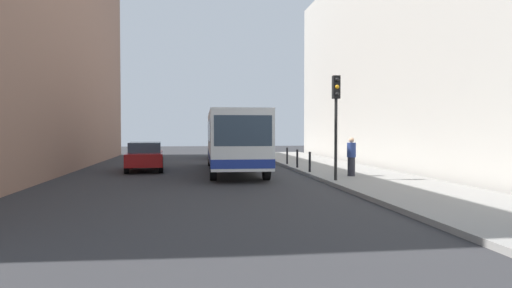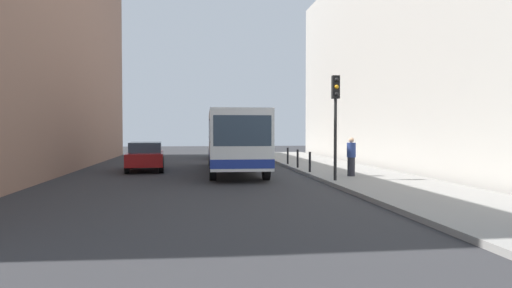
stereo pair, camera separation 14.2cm
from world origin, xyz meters
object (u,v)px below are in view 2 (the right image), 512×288
bollard_near (310,162)px  bollard_mid (298,159)px  bollard_far (288,156)px  pedestrian_near_signal (351,157)px  bus (234,138)px  car_beside_bus (146,156)px  car_behind_bus (225,148)px  traffic_light (336,107)px

bollard_near → bollard_mid: same height
bollard_far → pedestrian_near_signal: size_ratio=0.57×
bus → car_beside_bus: bus is taller
car_beside_bus → car_behind_bus: bearing=-119.8°
car_behind_bus → bollard_mid: size_ratio=4.65×
bus → car_behind_bus: 10.92m
bus → pedestrian_near_signal: size_ratio=6.70×
car_beside_bus → bollard_near: car_beside_bus is taller
traffic_light → bollard_mid: bearing=90.9°
traffic_light → bollard_far: traffic_light is taller
bus → car_behind_bus: (0.23, 10.88, -0.94)m
bus → bollard_mid: (3.38, 0.27, -1.10)m
car_beside_bus → car_behind_bus: (4.77, 9.61, 0.00)m
car_beside_bus → bollard_far: bearing=-172.2°
traffic_light → bus: bearing=120.6°
bus → bollard_far: 4.55m
traffic_light → car_beside_bus: bearing=138.2°
bus → bollard_near: bus is taller
traffic_light → bollard_near: (-0.10, 3.60, -2.38)m
car_beside_bus → bus: bearing=160.9°
car_behind_bus → pedestrian_near_signal: pedestrian_near_signal is taller
bus → car_beside_bus: 4.81m
bus → bollard_mid: size_ratio=11.67×
bollard_near → car_beside_bus: bearing=155.8°
car_behind_bus → bollard_near: size_ratio=4.65×
traffic_light → bollard_near: 4.32m
car_beside_bus → pedestrian_near_signal: size_ratio=2.72×
bus → traffic_light: 6.96m
bollard_mid → pedestrian_near_signal: (1.28, -4.66, 0.35)m
bollard_far → pedestrian_near_signal: 7.35m
traffic_light → pedestrian_near_signal: 2.79m
car_behind_bus → bollard_far: bearing=110.7°
car_beside_bus → bollard_mid: size_ratio=4.74×
car_behind_bus → bollard_mid: car_behind_bus is taller
car_beside_bus → bollard_near: (7.92, -3.56, -0.16)m
bus → pedestrian_near_signal: bus is taller
traffic_light → bollard_far: (-0.10, 8.73, -2.38)m
bus → traffic_light: size_ratio=2.70×
pedestrian_near_signal → bollard_far: bearing=103.8°
car_beside_bus → car_behind_bus: size_ratio=1.02×
car_beside_bus → traffic_light: bearing=134.8°
bollard_near → bollard_far: size_ratio=1.00×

